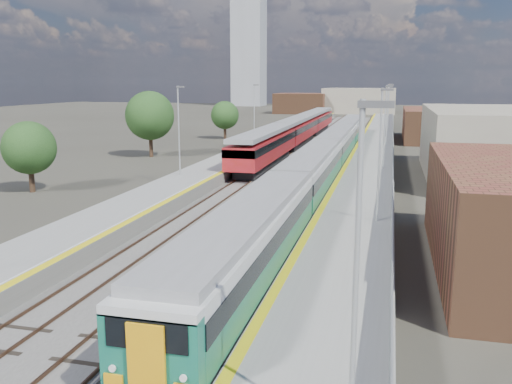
% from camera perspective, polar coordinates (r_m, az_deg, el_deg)
% --- Properties ---
extents(ground, '(320.00, 320.00, 0.00)m').
position_cam_1_polar(ground, '(59.88, 6.97, 2.96)').
color(ground, '#47443A').
rests_on(ground, ground).
extents(ballast_bed, '(10.50, 155.00, 0.06)m').
position_cam_1_polar(ballast_bed, '(62.63, 5.21, 3.41)').
color(ballast_bed, '#565451').
rests_on(ballast_bed, ground).
extents(tracks, '(8.96, 160.00, 0.17)m').
position_cam_1_polar(tracks, '(64.17, 5.97, 3.66)').
color(tracks, '#4C3323').
rests_on(tracks, ground).
extents(platform_right, '(4.70, 155.00, 8.52)m').
position_cam_1_polar(platform_right, '(61.87, 12.13, 3.57)').
color(platform_right, slate).
rests_on(platform_right, ground).
extents(platform_left, '(4.30, 155.00, 8.52)m').
position_cam_1_polar(platform_left, '(63.92, -0.83, 4.06)').
color(platform_left, slate).
rests_on(platform_left, ground).
extents(buildings, '(72.00, 185.50, 40.00)m').
position_cam_1_polar(buildings, '(149.55, 4.34, 12.23)').
color(buildings, brown).
rests_on(buildings, ground).
extents(green_train, '(2.78, 77.47, 3.06)m').
position_cam_1_polar(green_train, '(50.91, 7.49, 3.90)').
color(green_train, black).
rests_on(green_train, ground).
extents(red_train, '(3.02, 61.15, 3.81)m').
position_cam_1_polar(red_train, '(76.43, 4.42, 6.56)').
color(red_train, black).
rests_on(red_train, ground).
extents(tree_a, '(4.26, 4.26, 5.77)m').
position_cam_1_polar(tree_a, '(47.23, -22.78, 4.30)').
color(tree_a, '#382619').
rests_on(tree_a, ground).
extents(tree_b, '(5.75, 5.75, 7.79)m').
position_cam_1_polar(tree_b, '(65.61, -11.11, 7.89)').
color(tree_b, '#382619').
rests_on(tree_b, ground).
extents(tree_c, '(4.35, 4.35, 5.90)m').
position_cam_1_polar(tree_c, '(85.25, -3.30, 8.07)').
color(tree_c, '#382619').
rests_on(tree_c, ground).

